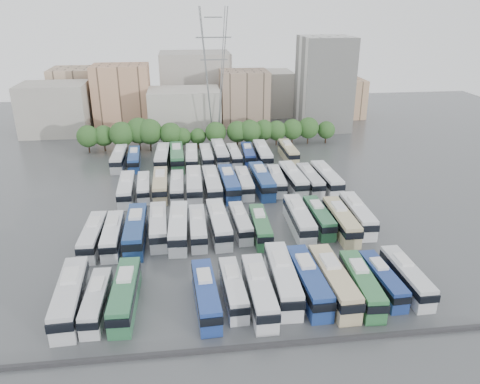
{
  "coord_description": "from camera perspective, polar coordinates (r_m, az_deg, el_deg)",
  "views": [
    {
      "loc": [
        -6.8,
        -73.28,
        35.44
      ],
      "look_at": [
        3.0,
        4.56,
        3.0
      ],
      "focal_mm": 35.0,
      "sensor_mm": 36.0,
      "label": 1
    }
  ],
  "objects": [
    {
      "name": "bus_r2_s12",
      "position": [
        94.95,
        8.51,
        1.52
      ],
      "size": [
        3.01,
        12.38,
        3.86
      ],
      "rotation": [
        0.0,
        0.0,
        0.03
      ],
      "color": "silver",
      "rests_on": "ground"
    },
    {
      "name": "bus_r0_s0",
      "position": [
        61.66,
        -19.99,
        -11.85
      ],
      "size": [
        3.54,
        13.54,
        4.21
      ],
      "rotation": [
        0.0,
        0.0,
        0.05
      ],
      "color": "silver",
      "rests_on": "ground"
    },
    {
      "name": "bus_r1_s12",
      "position": [
        78.25,
        12.21,
        -3.39
      ],
      "size": [
        2.93,
        12.93,
        4.05
      ],
      "rotation": [
        0.0,
        0.0,
        -0.01
      ],
      "color": "#C4B687",
      "rests_on": "ground"
    },
    {
      "name": "ground",
      "position": [
        81.68,
        -1.69,
        -3.26
      ],
      "size": [
        220.0,
        220.0,
        0.0
      ],
      "primitive_type": "plane",
      "color": "#424447",
      "rests_on": "ground"
    },
    {
      "name": "bus_r1_s1",
      "position": [
        74.96,
        -15.24,
        -5.04
      ],
      "size": [
        2.69,
        11.87,
        3.72
      ],
      "rotation": [
        0.0,
        0.0,
        0.01
      ],
      "color": "white",
      "rests_on": "ground"
    },
    {
      "name": "bus_r3_s8",
      "position": [
        109.51,
        -0.71,
        4.51
      ],
      "size": [
        2.64,
        11.05,
        3.45
      ],
      "rotation": [
        0.0,
        0.0,
        0.02
      ],
      "color": "silver",
      "rests_on": "ground"
    },
    {
      "name": "bus_r2_s9",
      "position": [
        93.03,
        2.65,
        1.44
      ],
      "size": [
        3.56,
        13.77,
        4.28
      ],
      "rotation": [
        0.0,
        0.0,
        0.04
      ],
      "color": "navy",
      "rests_on": "ground"
    },
    {
      "name": "bus_r2_s3",
      "position": [
        92.56,
        -9.67,
        0.92
      ],
      "size": [
        2.92,
        12.71,
        3.98
      ],
      "rotation": [
        0.0,
        0.0,
        0.01
      ],
      "color": "tan",
      "rests_on": "ground"
    },
    {
      "name": "bus_r0_s6",
      "position": [
        60.18,
        -0.84,
        -11.63
      ],
      "size": [
        2.84,
        11.19,
        3.48
      ],
      "rotation": [
        0.0,
        0.0,
        0.04
      ],
      "color": "silver",
      "rests_on": "ground"
    },
    {
      "name": "bus_r3_s1",
      "position": [
        109.44,
        -12.78,
        3.98
      ],
      "size": [
        3.03,
        11.61,
        3.61
      ],
      "rotation": [
        0.0,
        0.0,
        0.05
      ],
      "color": "navy",
      "rests_on": "ground"
    },
    {
      "name": "tree_line",
      "position": [
        119.59,
        -4.86,
        7.29
      ],
      "size": [
        65.82,
        7.85,
        8.24
      ],
      "color": "black",
      "rests_on": "ground"
    },
    {
      "name": "bus_r2_s13",
      "position": [
        95.75,
        10.49,
        1.66
      ],
      "size": [
        3.31,
        13.35,
        4.16
      ],
      "rotation": [
        0.0,
        0.0,
        0.03
      ],
      "color": "white",
      "rests_on": "ground"
    },
    {
      "name": "bus_r0_s7",
      "position": [
        59.32,
        2.33,
        -11.91
      ],
      "size": [
        2.86,
        12.81,
        4.01
      ],
      "rotation": [
        0.0,
        0.0,
        0.01
      ],
      "color": "silver",
      "rests_on": "ground"
    },
    {
      "name": "bus_r3_s10",
      "position": [
        109.37,
        2.77,
        4.66
      ],
      "size": [
        3.1,
        13.37,
        4.18
      ],
      "rotation": [
        0.0,
        0.0,
        -0.01
      ],
      "color": "silver",
      "rests_on": "ground"
    },
    {
      "name": "bus_r2_s10",
      "position": [
        94.22,
        4.48,
        1.45
      ],
      "size": [
        3.03,
        11.57,
        3.6
      ],
      "rotation": [
        0.0,
        0.0,
        -0.05
      ],
      "color": "silver",
      "rests_on": "ground"
    },
    {
      "name": "bus_r3_s7",
      "position": [
        110.05,
        -2.47,
        4.78
      ],
      "size": [
        3.37,
        13.39,
        4.17
      ],
      "rotation": [
        0.0,
        0.0,
        0.04
      ],
      "color": "silver",
      "rests_on": "ground"
    },
    {
      "name": "bus_r2_s4",
      "position": [
        91.42,
        -7.66,
        0.66
      ],
      "size": [
        2.67,
        11.69,
        3.66
      ],
      "rotation": [
        0.0,
        0.0,
        -0.01
      ],
      "color": "silver",
      "rests_on": "ground"
    },
    {
      "name": "bus_r0_s10",
      "position": [
        62.04,
        11.28,
        -10.56
      ],
      "size": [
        3.29,
        13.57,
        4.23
      ],
      "rotation": [
        0.0,
        0.0,
        0.03
      ],
      "color": "#C7B488",
      "rests_on": "ground"
    },
    {
      "name": "bus_r1_s13",
      "position": [
        81.02,
        14.09,
        -2.66
      ],
      "size": [
        3.18,
        12.89,
        4.02
      ],
      "rotation": [
        0.0,
        0.0,
        -0.03
      ],
      "color": "silver",
      "rests_on": "ground"
    },
    {
      "name": "bus_r0_s11",
      "position": [
        62.61,
        14.57,
        -10.78
      ],
      "size": [
        3.21,
        12.3,
        3.83
      ],
      "rotation": [
        0.0,
        0.0,
        -0.05
      ],
      "color": "#307140",
      "rests_on": "ground"
    },
    {
      "name": "apartment_tower",
      "position": [
        139.29,
        10.22,
        12.85
      ],
      "size": [
        14.0,
        14.0,
        26.0
      ],
      "primitive_type": "cube",
      "color": "silver",
      "rests_on": "ground"
    },
    {
      "name": "bus_r1_s0",
      "position": [
        75.52,
        -17.47,
        -5.09
      ],
      "size": [
        2.96,
        11.97,
        3.73
      ],
      "rotation": [
        0.0,
        0.0,
        -0.03
      ],
      "color": "silver",
      "rests_on": "ground"
    },
    {
      "name": "bus_r0_s9",
      "position": [
        61.69,
        8.3,
        -10.61
      ],
      "size": [
        3.24,
        13.2,
        4.12
      ],
      "rotation": [
        0.0,
        0.0,
        0.03
      ],
      "color": "navy",
      "rests_on": "ground"
    },
    {
      "name": "city_buildings",
      "position": [
        147.74,
        -7.45,
        11.53
      ],
      "size": [
        102.0,
        35.0,
        20.0
      ],
      "color": "#9E998E",
      "rests_on": "ground"
    },
    {
      "name": "bus_r3_s4",
      "position": [
        108.29,
        -7.69,
        4.32
      ],
      "size": [
        3.22,
        13.6,
        4.25
      ],
      "rotation": [
        0.0,
        0.0,
        0.02
      ],
      "color": "#307043",
      "rests_on": "ground"
    },
    {
      "name": "bus_r2_s2",
      "position": [
        92.76,
        -11.65,
        0.63
      ],
      "size": [
        2.88,
        10.95,
        3.4
      ],
      "rotation": [
        0.0,
        0.0,
        0.05
      ],
      "color": "white",
      "rests_on": "ground"
    },
    {
      "name": "bus_r3_s3",
      "position": [
        108.35,
        -9.44,
        4.2
      ],
      "size": [
        3.35,
        13.32,
        4.15
      ],
      "rotation": [
        0.0,
        0.0,
        -0.04
      ],
      "color": "silver",
      "rests_on": "ground"
    },
    {
      "name": "bus_r3_s6",
      "position": [
        108.91,
        -4.12,
        4.4
      ],
      "size": [
        2.75,
        11.57,
        3.61
      ],
      "rotation": [
        0.0,
        0.0,
        0.02
      ],
      "color": "silver",
      "rests_on": "ground"
    },
    {
      "name": "bus_r2_s1",
      "position": [
        91.85,
        -13.69,
        0.39
      ],
      "size": [
        3.06,
        12.5,
        3.9
      ],
      "rotation": [
        0.0,
        0.0,
        0.03
      ],
      "color": "silver",
      "rests_on": "ground"
    },
    {
      "name": "bus_r0_s2",
      "position": [
        60.39,
        -13.85,
        -11.98
      ],
      "size": [
        3.09,
        12.69,
        3.96
      ],
      "rotation": [
        0.0,
        0.0,
        -0.03
      ],
      "color": "#2D6A43",
      "rests_on": "ground"
    },
    {
      "name": "bus_r0_s13",
      "position": [
        65.99,
        19.63,
        -9.65
      ],
      "size": [
        2.75,
        11.75,
        3.67
      ],
      "rotation": [
        0.0,
        0.0,
        0.02
      ],
      "color": "silver",
      "rests_on": "ground"
    },
    {
      "name": "bus_r0_s12",
      "position": [
        64.6,
        16.94,
        -10.15
      ],
      "size": [
        2.81,
        10.98,
        3.42
      ],
      "rotation": [
        0.0,
        0.0,
        0.04
      ],
      "color": "navy",
      "rests_on": "ground"
    },
    {
      "name": "bus_r0_s1",
      "position": [
        60.58,
        -17.09,
        -12.55
      ],
      "size": [
        2.6,
        10.97,
        3.43
      ],
      "rotation": [
        0.0,
        0.0,
        -0.02
      ],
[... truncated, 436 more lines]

